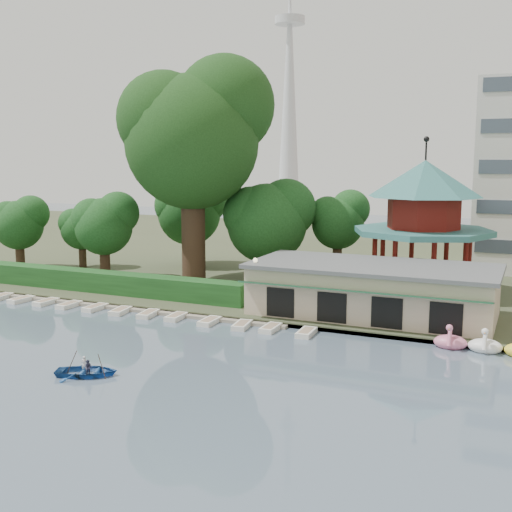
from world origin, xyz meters
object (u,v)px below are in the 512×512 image
Objects in this scene: dock at (100,304)px; big_tree at (194,130)px; boathouse at (372,289)px; pavilion at (424,213)px; rowboat_with_passengers at (86,367)px.

big_tree is at bearing 73.92° from dock.
boathouse is 11.43m from pavilion.
dock is 17.72m from rowboat_with_passengers.
boathouse is at bearing 58.46° from rowboat_with_passengers.
pavilion is (2.00, 10.03, 5.11)m from boathouse.
big_tree is at bearing -169.67° from pavilion.
pavilion is at bearing 31.66° from dock.
pavilion is 33.17m from rowboat_with_passengers.
rowboat_with_passengers is at bearing -55.03° from dock.
dock is 1.83× the size of boathouse.
boathouse is at bearing -101.28° from pavilion.
pavilion is (24.00, 14.80, 7.36)m from dock.
pavilion is at bearing 10.33° from big_tree.
big_tree is 30.10m from rowboat_with_passengers.
boathouse reaches higher than dock.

